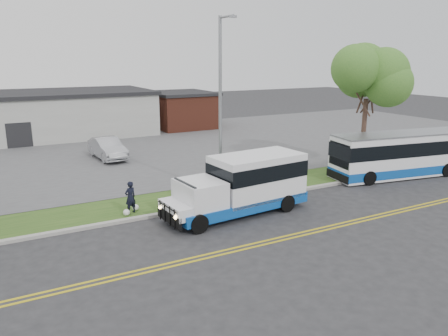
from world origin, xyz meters
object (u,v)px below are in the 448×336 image
pedestrian (130,197)px  parked_car_a (108,148)px  tree_east (368,78)px  shuttle_bus (245,183)px  streetlight_near (221,101)px  transit_bus (406,154)px

pedestrian → parked_car_a: size_ratio=0.34×
tree_east → shuttle_bus: size_ratio=1.10×
streetlight_near → transit_bus: 13.20m
tree_east → pedestrian: bearing=-176.2°
transit_bus → parked_car_a: (-15.95, 13.69, -0.55)m
transit_bus → tree_east: bearing=130.4°
streetlight_near → parked_car_a: (-3.49, 11.57, -4.34)m
tree_east → pedestrian: (-16.44, -1.10, -5.30)m
streetlight_near → transit_bus: size_ratio=0.90×
pedestrian → parked_car_a: (1.95, 12.40, -0.01)m
tree_east → parked_car_a: 19.13m
shuttle_bus → transit_bus: transit_bus is taller
shuttle_bus → pedestrian: (-5.16, 2.26, -0.61)m
streetlight_near → pedestrian: 7.00m
parked_car_a → pedestrian: bearing=-103.4°
shuttle_bus → pedestrian: shuttle_bus is taller
transit_bus → parked_car_a: transit_bus is taller
shuttle_bus → transit_bus: (12.74, 0.96, -0.08)m
parked_car_a → shuttle_bus: bearing=-82.1°
shuttle_bus → transit_bus: 12.78m
tree_east → parked_car_a: tree_east is taller
streetlight_near → parked_car_a: streetlight_near is taller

